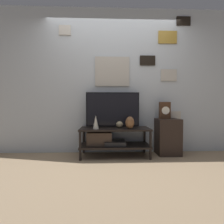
# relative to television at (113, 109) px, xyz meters

# --- Properties ---
(ground_plane) EXTENTS (12.00, 12.00, 0.00)m
(ground_plane) POSITION_rel_television_xyz_m (0.03, -0.40, -0.82)
(ground_plane) COLOR #997F60
(wall_back) EXTENTS (6.40, 0.08, 2.70)m
(wall_back) POSITION_rel_television_xyz_m (0.04, 0.19, 0.54)
(wall_back) COLOR #B2BCC6
(wall_back) RESTS_ON ground_plane
(media_console) EXTENTS (1.20, 0.50, 0.50)m
(media_console) POSITION_rel_television_xyz_m (-0.06, -0.11, -0.51)
(media_console) COLOR black
(media_console) RESTS_ON ground_plane
(television) EXTENTS (0.95, 0.05, 0.63)m
(television) POSITION_rel_television_xyz_m (0.00, 0.00, 0.00)
(television) COLOR black
(television) RESTS_ON media_console
(vase_round_glass) EXTENTS (0.12, 0.12, 0.12)m
(vase_round_glass) POSITION_rel_television_xyz_m (0.11, -0.10, -0.26)
(vase_round_glass) COLOR tan
(vase_round_glass) RESTS_ON media_console
(vase_slim_bronze) EXTENTS (0.10, 0.10, 0.23)m
(vase_slim_bronze) POSITION_rel_television_xyz_m (-0.29, -0.23, -0.21)
(vase_slim_bronze) COLOR beige
(vase_slim_bronze) RESTS_ON media_console
(vase_urn_stoneware) EXTENTS (0.15, 0.14, 0.21)m
(vase_urn_stoneware) POSITION_rel_television_xyz_m (0.28, -0.25, -0.22)
(vase_urn_stoneware) COLOR brown
(vase_urn_stoneware) RESTS_ON media_console
(side_table) EXTENTS (0.40, 0.36, 0.65)m
(side_table) POSITION_rel_television_xyz_m (1.00, -0.04, -0.50)
(side_table) COLOR black
(side_table) RESTS_ON ground_plane
(mantel_clock) EXTENTS (0.19, 0.11, 0.30)m
(mantel_clock) POSITION_rel_television_xyz_m (0.95, -0.01, -0.02)
(mantel_clock) COLOR #422819
(mantel_clock) RESTS_ON side_table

